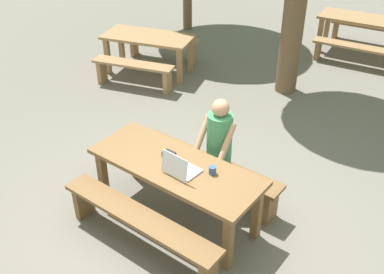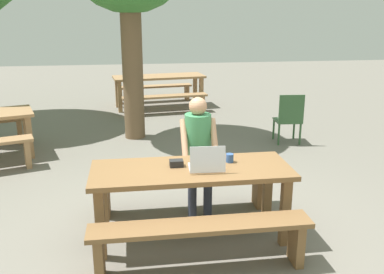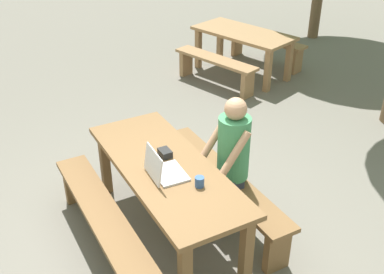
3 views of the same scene
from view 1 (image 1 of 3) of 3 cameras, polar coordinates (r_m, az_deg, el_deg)
The scene contains 14 objects.
ground_plane at distance 5.53m, azimuth -1.95°, elevation -9.93°, with size 30.00×30.00×0.00m, color slate.
picnic_table_front at distance 5.10m, azimuth -2.09°, elevation -4.49°, with size 2.02×0.77×0.77m.
bench_near at distance 4.95m, azimuth -6.64°, elevation -10.69°, with size 2.01×0.30×0.48m.
bench_far at distance 5.68m, azimuth 1.93°, elevation -3.83°, with size 2.01×0.30×0.48m.
laptop at distance 4.87m, azimuth -1.52°, elevation -3.93°, with size 0.36×0.32×0.27m.
small_pouch at distance 5.13m, azimuth -2.91°, elevation -2.23°, with size 0.14×0.10×0.07m.
coffee_mug at distance 4.88m, azimuth 2.59°, elevation -4.18°, with size 0.08×0.08×0.09m.
person_seated at distance 5.33m, azimuth 3.24°, elevation -0.85°, with size 0.41×0.41×1.37m.
picnic_table_mid at distance 8.78m, azimuth -5.52°, elevation 11.83°, with size 1.84×1.25×0.74m.
bench_mid_south at distance 8.32m, azimuth -7.38°, elevation 8.40°, with size 1.53×0.74×0.47m.
bench_mid_north at distance 9.46m, azimuth -3.68°, elevation 11.68°, with size 1.53×0.74×0.47m.
picnic_table_rear at distance 10.20m, azimuth 21.82°, elevation 12.94°, with size 2.24×1.02×0.77m.
bench_rear_south at distance 9.67m, azimuth 20.63°, elevation 9.99°, with size 1.97×0.55×0.42m.
bench_rear_north at distance 10.95m, azimuth 22.16°, elevation 12.25°, with size 1.97×0.55×0.42m.
Camera 1 is at (2.60, -3.12, 3.75)m, focal length 42.51 mm.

